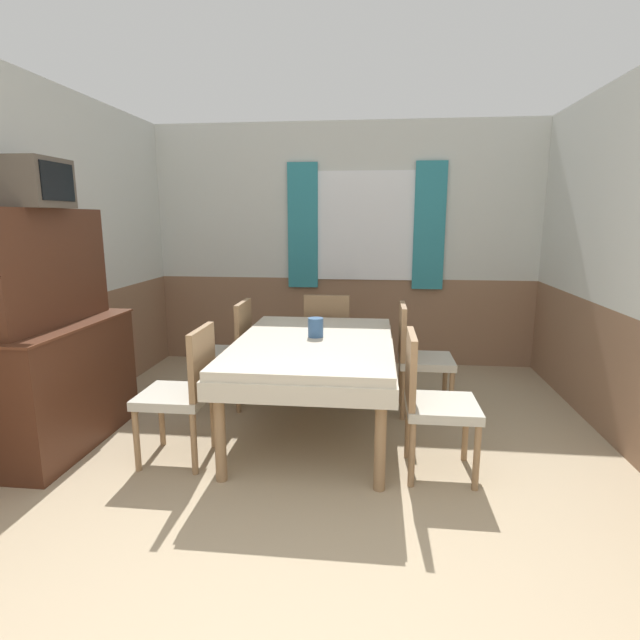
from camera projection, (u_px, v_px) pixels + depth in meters
wall_back at (345, 245)px, 5.44m from camera, size 4.53×0.10×2.60m
wall_left at (36, 261)px, 3.59m from camera, size 0.05×4.62×2.60m
dining_table at (314, 353)px, 3.68m from camera, size 1.16×1.72×0.73m
chair_head_window at (328, 336)px, 4.76m from camera, size 0.44×0.44×0.91m
chair_right_far at (418, 354)px, 4.12m from camera, size 0.44×0.44×0.91m
chair_left_far at (229, 349)px, 4.29m from camera, size 0.44×0.44×0.91m
chair_left_near at (184, 389)px, 3.29m from camera, size 0.44×0.44×0.91m
chair_right_near at (431, 398)px, 3.11m from camera, size 0.44×0.44×0.91m
sideboard at (59, 350)px, 3.48m from camera, size 0.46×1.25×1.67m
tv at (37, 183)px, 3.16m from camera, size 0.29×0.40×0.31m
vase at (316, 327)px, 3.74m from camera, size 0.12×0.12×0.14m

